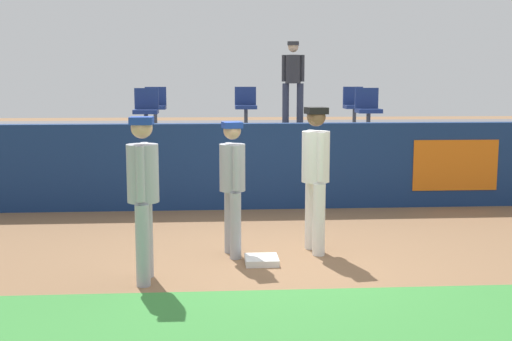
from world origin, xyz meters
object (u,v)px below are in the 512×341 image
object	(u,v)px
seat_front_left	(146,108)
seat_back_center	(246,104)
player_runner_visitor	(232,179)
seat_back_left	(155,104)
seat_back_right	(354,103)
first_base	(262,260)
player_coach_visitor	(143,187)
spectator_hooded	(293,76)
player_fielder_home	(316,169)
seat_front_right	(368,107)

from	to	relation	value
seat_front_left	seat_back_center	distance (m)	2.68
player_runner_visitor	seat_back_left	xyz separation A→B (m)	(-1.47, 6.24, 0.70)
seat_front_left	seat_back_right	bearing A→B (deg)	22.27
first_base	seat_back_left	bearing A→B (deg)	105.29
first_base	seat_back_right	bearing A→B (deg)	68.83
player_coach_visitor	spectator_hooded	xyz separation A→B (m)	(2.61, 7.80, 1.22)
spectator_hooded	first_base	bearing A→B (deg)	90.48
player_coach_visitor	spectator_hooded	world-z (taller)	spectator_hooded
player_fielder_home	seat_back_right	world-z (taller)	seat_back_right
seat_back_right	seat_back_center	bearing A→B (deg)	179.99
player_coach_visitor	seat_back_center	size ratio (longest dim) A/B	2.17
first_base	seat_front_left	size ratio (longest dim) A/B	0.48
player_coach_visitor	seat_back_right	world-z (taller)	seat_back_right
player_fielder_home	seat_back_left	distance (m)	6.66
player_fielder_home	seat_back_center	distance (m)	6.18
player_coach_visitor	seat_front_right	distance (m)	6.65
seat_back_center	player_coach_visitor	bearing A→B (deg)	-101.71
seat_back_left	spectator_hooded	distance (m)	3.19
player_runner_visitor	seat_back_right	world-z (taller)	seat_back_right
seat_front_left	seat_front_right	size ratio (longest dim) A/B	1.00
player_runner_visitor	spectator_hooded	xyz separation A→B (m)	(1.61, 6.81, 1.30)
player_runner_visitor	seat_back_left	distance (m)	6.45
player_coach_visitor	seat_back_right	bearing A→B (deg)	152.52
first_base	seat_back_right	xyz separation A→B (m)	(2.57, 6.62, 1.64)
seat_back_right	seat_front_right	xyz separation A→B (m)	(-0.12, -1.80, 0.00)
spectator_hooded	player_runner_visitor	bearing A→B (deg)	87.20
first_base	player_coach_visitor	size ratio (longest dim) A/B	0.22
seat_front_left	seat_back_right	world-z (taller)	same
player_fielder_home	spectator_hooded	xyz separation A→B (m)	(0.54, 6.70, 1.20)
player_coach_visitor	seat_front_left	distance (m)	5.49
player_fielder_home	seat_back_center	xyz separation A→B (m)	(-0.57, 6.13, 0.60)
player_coach_visitor	seat_back_center	distance (m)	7.41
player_runner_visitor	seat_front_left	bearing A→B (deg)	-172.90
first_base	seat_back_left	size ratio (longest dim) A/B	0.48
seat_front_left	seat_front_right	world-z (taller)	same
player_coach_visitor	seat_front_right	world-z (taller)	seat_front_right
player_runner_visitor	seat_front_right	xyz separation A→B (m)	(2.78, 4.44, 0.70)
player_fielder_home	seat_front_right	xyz separation A→B (m)	(1.71, 4.33, 0.60)
first_base	seat_back_right	distance (m)	7.29
player_fielder_home	seat_back_right	bearing A→B (deg)	154.60
player_runner_visitor	player_coach_visitor	size ratio (longest dim) A/B	0.93
seat_front_left	spectator_hooded	xyz separation A→B (m)	(3.10, 2.37, 0.60)
player_fielder_home	player_runner_visitor	world-z (taller)	player_fielder_home
seat_front_left	seat_back_right	xyz separation A→B (m)	(4.40, 1.80, -0.00)
player_coach_visitor	seat_front_right	xyz separation A→B (m)	(3.78, 5.43, 0.62)
player_runner_visitor	spectator_hooded	world-z (taller)	spectator_hooded
seat_back_right	first_base	bearing A→B (deg)	-111.17
first_base	player_fielder_home	bearing A→B (deg)	34.33
seat_front_right	spectator_hooded	size ratio (longest dim) A/B	0.45
seat_front_left	first_base	bearing A→B (deg)	-69.22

